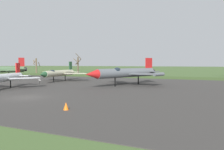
{
  "coord_description": "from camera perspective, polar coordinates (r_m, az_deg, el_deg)",
  "views": [
    {
      "loc": [
        19.29,
        -19.11,
        4.01
      ],
      "look_at": [
        3.15,
        18.42,
        1.86
      ],
      "focal_mm": 34.68,
      "sensor_mm": 36.0,
      "label": 1
    }
  ],
  "objects": [
    {
      "name": "jet_fighter_rear_center",
      "position": [
        49.47,
        -13.78,
        0.51
      ],
      "size": [
        11.45,
        13.68,
        4.52
      ],
      "color": "#B7B293",
      "rests_on": "ground"
    },
    {
      "name": "bare_tree_left_of_center",
      "position": [
        84.44,
        -8.97,
        2.78
      ],
      "size": [
        2.95,
        2.96,
        8.0
      ],
      "color": "brown",
      "rests_on": "ground"
    },
    {
      "name": "jet_fighter_rear_right",
      "position": [
        37.45,
        -27.23,
        -0.67
      ],
      "size": [
        9.99,
        12.8,
        4.14
      ],
      "color": "silver",
      "rests_on": "ground"
    },
    {
      "name": "asphalt_apron",
      "position": [
        38.58,
        -6.88,
        -2.94
      ],
      "size": [
        109.64,
        46.88,
        0.05
      ],
      "primitive_type": "cube",
      "color": "#383533",
      "rests_on": "ground"
    },
    {
      "name": "ground_plane",
      "position": [
        27.45,
        -21.86,
        -5.61
      ],
      "size": [
        600.0,
        600.0,
        0.0
      ],
      "primitive_type": "plane",
      "color": "#425B2D"
    },
    {
      "name": "traffic_cone",
      "position": [
        19.11,
        -12.03,
        -8.07
      ],
      "size": [
        0.5,
        0.5,
        0.72
      ],
      "primitive_type": "cone",
      "color": "orange",
      "rests_on": "ground"
    },
    {
      "name": "info_placard_rear_center",
      "position": [
        43.65,
        -18.53,
        -1.61
      ],
      "size": [
        0.49,
        0.25,
        1.02
      ],
      "color": "black",
      "rests_on": "ground"
    },
    {
      "name": "bare_tree_far_left",
      "position": [
        97.9,
        -19.38,
        2.52
      ],
      "size": [
        3.26,
        3.25,
        6.34
      ],
      "color": "brown",
      "rests_on": "ground"
    },
    {
      "name": "jet_fighter_front_right",
      "position": [
        39.3,
        3.61,
        0.62
      ],
      "size": [
        12.12,
        16.38,
        5.16
      ],
      "color": "#565B60",
      "rests_on": "ground"
    },
    {
      "name": "grass_verge_strip",
      "position": [
        65.64,
        6.13,
        -0.48
      ],
      "size": [
        169.64,
        12.0,
        0.06
      ],
      "primitive_type": "cube",
      "color": "#395023",
      "rests_on": "ground"
    }
  ]
}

